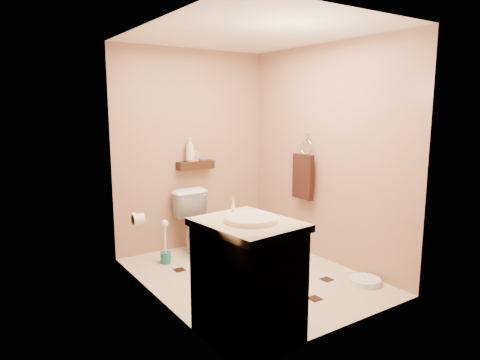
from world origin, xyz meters
TOP-DOWN VIEW (x-y plane):
  - ground at (0.00, 0.00)m, footprint 2.50×2.50m
  - wall_back at (0.00, 1.25)m, footprint 2.00×0.04m
  - wall_front at (0.00, -1.25)m, footprint 2.00×0.04m
  - wall_left at (-1.00, 0.00)m, footprint 0.04×2.50m
  - wall_right at (1.00, 0.00)m, footprint 0.04×2.50m
  - ceiling at (0.00, 0.00)m, footprint 2.00×2.50m
  - wall_shelf at (0.00, 1.17)m, footprint 0.46×0.14m
  - floor_accents at (0.04, -0.03)m, footprint 1.23×1.44m
  - toilet at (-0.09, 0.83)m, footprint 0.48×0.77m
  - vanity at (-0.70, -0.95)m, footprint 0.68×0.80m
  - bathroom_scale at (0.82, -0.79)m, footprint 0.35×0.35m
  - toilet_brush at (-0.58, 0.83)m, footprint 0.11×0.11m
  - towel_ring at (0.91, 0.25)m, footprint 0.12×0.30m
  - toilet_paper at (-0.94, 0.65)m, footprint 0.12×0.11m
  - bottle_a at (-0.07, 1.17)m, footprint 0.16×0.16m
  - bottle_b at (-0.07, 1.17)m, footprint 0.10×0.10m
  - bottle_c at (-0.06, 1.17)m, footprint 0.13×0.13m
  - bottle_d at (-0.05, 1.17)m, footprint 0.09×0.09m
  - bottle_e at (0.00, 1.17)m, footprint 0.11×0.11m
  - bottle_f at (0.02, 1.17)m, footprint 0.16×0.16m

SIDE VIEW (x-z plane):
  - ground at x=0.00m, z-range 0.00..0.00m
  - floor_accents at x=0.04m, z-range 0.00..0.01m
  - bathroom_scale at x=0.82m, z-range 0.00..0.06m
  - toilet_brush at x=-0.58m, z-range -0.07..0.42m
  - toilet at x=-0.09m, z-range 0.00..0.75m
  - vanity at x=-0.70m, z-range -0.06..0.99m
  - toilet_paper at x=-0.94m, z-range 0.54..0.66m
  - towel_ring at x=0.91m, z-range 0.57..1.33m
  - wall_shelf at x=0.00m, z-range 0.97..1.07m
  - bottle_c at x=-0.06m, z-range 1.07..1.20m
  - bottle_f at x=0.02m, z-range 1.07..1.21m
  - bottle_e at x=0.00m, z-range 1.07..1.25m
  - bottle_b at x=-0.07m, z-range 1.07..1.25m
  - bottle_d at x=-0.05m, z-range 1.07..1.30m
  - wall_back at x=0.00m, z-range 0.00..2.40m
  - wall_front at x=0.00m, z-range 0.00..2.40m
  - wall_left at x=-1.00m, z-range 0.00..2.40m
  - wall_right at x=1.00m, z-range 0.00..2.40m
  - bottle_a at x=-0.07m, z-range 1.07..1.35m
  - ceiling at x=0.00m, z-range 2.39..2.41m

